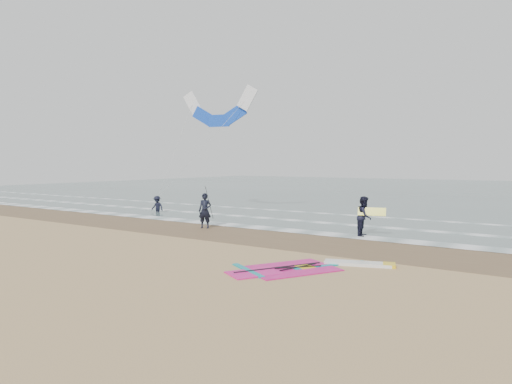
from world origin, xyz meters
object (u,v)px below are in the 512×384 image
Objects in this scene: person_walking at (364,216)px; surf_kite at (219,111)px; windsurf_rig at (310,267)px; person_standing at (205,211)px; person_wading at (157,202)px.

person_walking is 0.24× the size of surf_kite.
surf_kite is (-13.46, 12.24, 7.20)m from windsurf_rig.
person_walking reaches higher than windsurf_rig.
person_standing is 0.24× the size of surf_kite.
windsurf_rig is 10.46m from person_standing.
person_walking is 14.84m from surf_kite.
windsurf_rig is at bearing -33.97° from person_wading.
person_wading is at bearing 76.69° from person_walking.
person_walking is at bearing 96.63° from windsurf_rig.
surf_kite reaches higher than windsurf_rig.
person_wading is 7.81m from surf_kite.
surf_kite is (-12.59, 4.76, 6.26)m from person_walking.
person_wading is (-7.83, 4.11, -0.18)m from person_standing.
surf_kite is at bearing 99.26° from person_standing.
person_standing is at bearing -57.18° from surf_kite.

